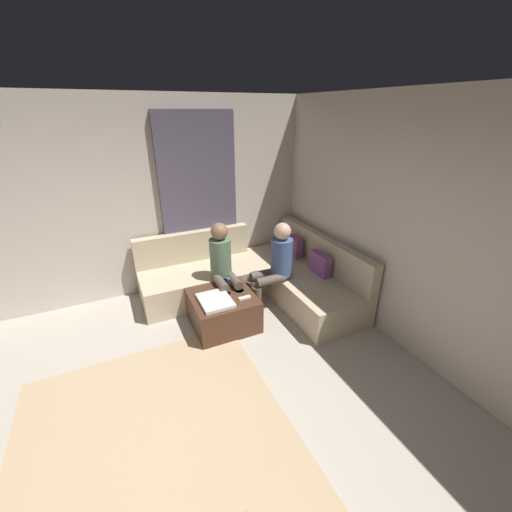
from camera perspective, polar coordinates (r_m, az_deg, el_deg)
name	(u,v)px	position (r m, az deg, el deg)	size (l,w,h in m)	color
ground_plane	(150,490)	(3.03, -18.20, -34.67)	(6.00, 6.00, 0.10)	#B2A899
wall_back	(463,248)	(3.48, 32.75, 1.22)	(6.00, 0.12, 2.70)	beige
wall_left	(100,206)	(4.71, -25.84, 8.03)	(0.12, 6.00, 2.70)	beige
curtain_panel	(200,204)	(4.79, -9.92, 9.13)	(0.06, 1.10, 2.50)	#595166
area_rug	(158,455)	(3.09, -16.89, -30.68)	(2.60, 2.20, 0.01)	tan
sectional_couch	(258,277)	(4.68, 0.39, -3.73)	(2.10, 2.55, 0.87)	#C6B593
ottoman	(223,310)	(4.10, -5.88, -9.50)	(0.76, 0.76, 0.42)	#4C2D1E
folded_blanket	(215,301)	(3.86, -7.20, -7.83)	(0.44, 0.36, 0.04)	white
coffee_mug	(229,281)	(4.19, -4.74, -4.48)	(0.08, 0.08, 0.10)	#334C72
game_remote	(244,298)	(3.90, -2.05, -7.41)	(0.05, 0.15, 0.02)	white
person_on_couch_back	(275,263)	(4.22, 3.36, -1.33)	(0.30, 0.60, 1.20)	brown
person_on_couch_side	(223,265)	(4.19, -5.81, -1.63)	(0.60, 0.30, 1.20)	brown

